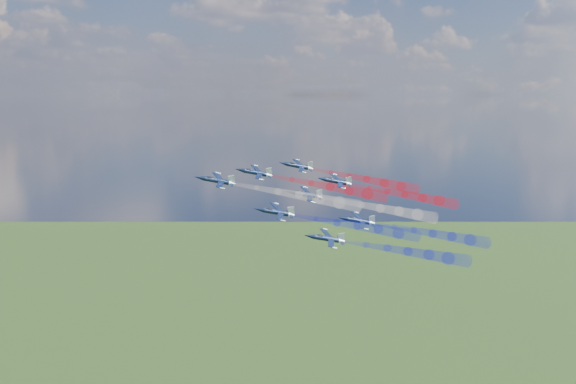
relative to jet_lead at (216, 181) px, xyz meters
name	(u,v)px	position (x,y,z in m)	size (l,w,h in m)	color
jet_lead	(216,181)	(0.00, 0.00, 0.00)	(8.81, 11.02, 2.94)	black
trail_lead	(299,195)	(22.20, -2.40, -4.84)	(3.67, 35.96, 3.67)	white
jet_inner_left	(276,212)	(11.78, -11.18, -7.24)	(8.81, 11.02, 2.94)	black
trail_inner_left	(358,226)	(33.97, -13.58, -12.08)	(3.67, 35.96, 3.67)	#1820CF
jet_inner_right	(255,173)	(14.07, 8.83, 0.46)	(8.81, 11.02, 2.94)	black
trail_inner_right	(330,187)	(36.26, 6.43, -4.38)	(3.67, 35.96, 3.67)	red
jet_outer_left	(326,239)	(20.66, -21.43, -12.73)	(8.81, 11.02, 2.94)	black
trail_outer_left	(408,252)	(42.86, -23.84, -17.57)	(3.67, 35.96, 3.67)	#1820CF
jet_center_third	(306,195)	(24.87, -0.92, -5.02)	(8.81, 11.02, 2.94)	black
trail_center_third	(380,208)	(47.07, -3.32, -9.87)	(3.67, 35.96, 3.67)	white
jet_outer_right	(298,166)	(30.03, 15.51, 0.98)	(8.81, 11.02, 2.94)	black
trail_outer_right	(367,179)	(52.23, 13.11, -3.87)	(3.67, 35.96, 3.67)	red
jet_rear_left	(358,221)	(34.57, -12.52, -10.94)	(8.81, 11.02, 2.94)	black
trail_rear_left	(433,234)	(56.76, -14.92, -15.78)	(3.67, 35.96, 3.67)	#1820CF
jet_rear_right	(336,181)	(38.04, 6.52, -2.95)	(8.81, 11.02, 2.94)	black
trail_rear_right	(405,195)	(60.24, 4.11, -7.79)	(3.67, 35.96, 3.67)	red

